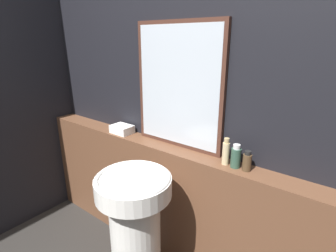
# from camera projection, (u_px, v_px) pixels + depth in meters

# --- Properties ---
(wall_back) EXTENTS (8.00, 0.06, 2.50)m
(wall_back) POSITION_uv_depth(u_px,v_px,m) (195.00, 94.00, 1.66)
(wall_back) COLOR black
(wall_back) RESTS_ON ground_plane
(vanity_counter) EXTENTS (2.74, 0.16, 0.89)m
(vanity_counter) POSITION_uv_depth(u_px,v_px,m) (183.00, 210.00, 1.83)
(vanity_counter) COLOR brown
(vanity_counter) RESTS_ON ground_plane
(pedestal_sink) EXTENTS (0.43, 0.43, 0.86)m
(pedestal_sink) POSITION_uv_depth(u_px,v_px,m) (136.00, 232.00, 1.55)
(pedestal_sink) COLOR white
(pedestal_sink) RESTS_ON ground_plane
(mirror) EXTENTS (0.65, 0.03, 0.80)m
(mirror) POSITION_uv_depth(u_px,v_px,m) (178.00, 87.00, 1.66)
(mirror) COLOR #47281E
(mirror) RESTS_ON vanity_counter
(towel_stack) EXTENTS (0.16, 0.12, 0.06)m
(towel_stack) POSITION_uv_depth(u_px,v_px,m) (122.00, 129.00, 2.01)
(towel_stack) COLOR white
(towel_stack) RESTS_ON vanity_counter
(shampoo_bottle) EXTENTS (0.04, 0.04, 0.16)m
(shampoo_bottle) POSITION_uv_depth(u_px,v_px,m) (226.00, 152.00, 1.50)
(shampoo_bottle) COLOR #C6B284
(shampoo_bottle) RESTS_ON vanity_counter
(conditioner_bottle) EXTENTS (0.06, 0.06, 0.14)m
(conditioner_bottle) POSITION_uv_depth(u_px,v_px,m) (236.00, 157.00, 1.46)
(conditioner_bottle) COLOR #2D4C3D
(conditioner_bottle) RESTS_ON vanity_counter
(lotion_bottle) EXTENTS (0.05, 0.05, 0.12)m
(lotion_bottle) POSITION_uv_depth(u_px,v_px,m) (247.00, 162.00, 1.43)
(lotion_bottle) COLOR #4C3823
(lotion_bottle) RESTS_ON vanity_counter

